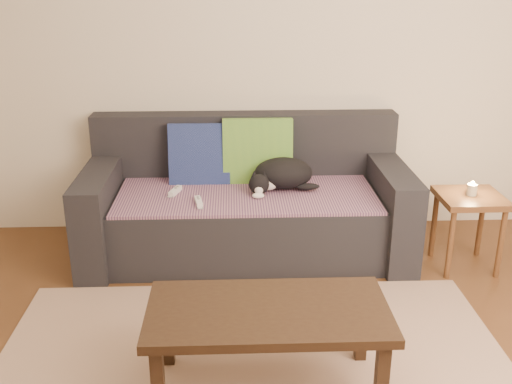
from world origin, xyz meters
TOP-DOWN VIEW (x-y plane):
  - back_wall at (0.00, 2.00)m, footprint 4.50×0.04m
  - sofa at (0.00, 1.57)m, footprint 2.10×0.94m
  - throw_blanket at (0.00, 1.48)m, footprint 1.66×0.74m
  - cushion_navy at (-0.31, 1.74)m, footprint 0.41×0.18m
  - cushion_green at (0.08, 1.74)m, footprint 0.47×0.18m
  - cat at (0.23, 1.56)m, footprint 0.46×0.35m
  - wii_remote_a at (-0.46, 1.50)m, footprint 0.08×0.15m
  - wii_remote_b at (-0.30, 1.30)m, footprint 0.06×0.15m
  - side_table at (1.39, 1.26)m, footprint 0.39×0.39m
  - candle at (1.39, 1.26)m, footprint 0.06×0.06m
  - rug at (0.00, 0.15)m, footprint 2.50×1.80m
  - coffee_table at (0.06, 0.10)m, footprint 1.05×0.53m

SIDE VIEW (x-z plane):
  - rug at x=0.00m, z-range 0.00..0.01m
  - sofa at x=0.00m, z-range -0.13..0.74m
  - coffee_table at x=0.06m, z-range 0.16..0.58m
  - side_table at x=1.39m, z-range 0.16..0.64m
  - throw_blanket at x=0.00m, z-range 0.42..0.44m
  - wii_remote_a at x=-0.46m, z-range 0.44..0.47m
  - wii_remote_b at x=-0.30m, z-range 0.44..0.47m
  - candle at x=1.39m, z-range 0.48..0.57m
  - cat at x=0.23m, z-range 0.44..0.64m
  - cushion_navy at x=-0.31m, z-range 0.42..0.84m
  - cushion_green at x=0.08m, z-range 0.39..0.87m
  - back_wall at x=0.00m, z-range 0.00..2.60m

